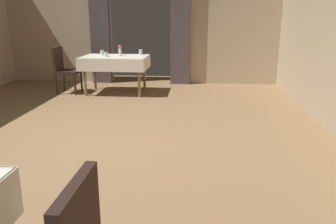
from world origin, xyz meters
name	(u,v)px	position (x,y,z in m)	size (l,w,h in m)	color
ground	(87,145)	(0.00, 0.00, 0.00)	(10.08, 10.08, 0.00)	olive
wall_back	(140,16)	(0.00, 4.18, 1.52)	(6.40, 0.27, 3.00)	tan
dining_table_mid	(115,61)	(-0.32, 2.94, 0.65)	(1.31, 0.89, 0.75)	olive
chair_mid_left	(64,68)	(-1.36, 2.88, 0.52)	(0.44, 0.44, 0.93)	black
flower_vase_mid	(120,50)	(-0.25, 3.08, 0.86)	(0.07, 0.07, 0.21)	silver
glass_mid_b	(102,53)	(-0.63, 3.10, 0.80)	(0.07, 0.07, 0.10)	silver
glass_mid_c	(106,54)	(-0.48, 2.85, 0.80)	(0.07, 0.07, 0.09)	silver
glass_mid_d	(141,52)	(0.15, 3.22, 0.81)	(0.07, 0.07, 0.11)	silver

